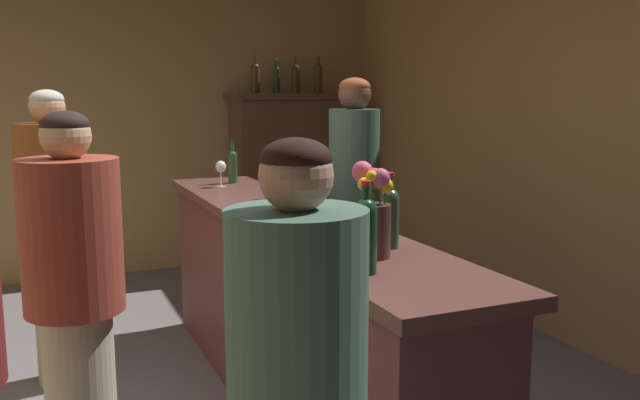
{
  "coord_description": "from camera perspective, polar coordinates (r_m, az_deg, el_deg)",
  "views": [
    {
      "loc": [
        -0.46,
        -2.94,
        1.61
      ],
      "look_at": [
        0.83,
        0.05,
        1.09
      ],
      "focal_mm": 37.51,
      "sensor_mm": 36.0,
      "label": 1
    }
  ],
  "objects": [
    {
      "name": "wall_back",
      "position": [
        6.17,
        -19.17,
        7.01
      ],
      "size": [
        5.41,
        0.12,
        2.87
      ],
      "primitive_type": "cube",
      "color": "#A68353",
      "rests_on": "ground"
    },
    {
      "name": "patron_in_grey",
      "position": [
        3.93,
        -21.69,
        -2.13
      ],
      "size": [
        0.37,
        0.37,
        1.63
      ],
      "rotation": [
        0.0,
        0.0,
        -0.34
      ],
      "color": "#9A9B83",
      "rests_on": "ground"
    },
    {
      "name": "wine_glass_rear",
      "position": [
        3.43,
        -1.86,
        0.96
      ],
      "size": [
        0.07,
        0.07,
        0.14
      ],
      "color": "white",
      "rests_on": "bar_counter"
    },
    {
      "name": "cheese_plate",
      "position": [
        2.68,
        -0.18,
        -3.49
      ],
      "size": [
        0.19,
        0.19,
        0.01
      ],
      "primitive_type": "cylinder",
      "color": "white",
      "rests_on": "bar_counter"
    },
    {
      "name": "flower_arrangement",
      "position": [
        2.43,
        4.48,
        -1.19
      ],
      "size": [
        0.14,
        0.16,
        0.35
      ],
      "color": "#452927",
      "rests_on": "bar_counter"
    },
    {
      "name": "wine_bottle_chardonnay",
      "position": [
        4.47,
        -7.47,
        3.04
      ],
      "size": [
        0.06,
        0.06,
        0.3
      ],
      "color": "#294D2E",
      "rests_on": "bar_counter"
    },
    {
      "name": "display_bottle_center",
      "position": [
        6.26,
        -2.08,
        10.46
      ],
      "size": [
        0.07,
        0.07,
        0.34
      ],
      "color": "#3F2E19",
      "rests_on": "display_cabinet"
    },
    {
      "name": "wine_glass_mid",
      "position": [
        4.29,
        -8.47,
        2.74
      ],
      "size": [
        0.07,
        0.07,
        0.17
      ],
      "color": "white",
      "rests_on": "bar_counter"
    },
    {
      "name": "wine_glass_front",
      "position": [
        3.77,
        -4.06,
        1.66
      ],
      "size": [
        0.07,
        0.07,
        0.14
      ],
      "color": "white",
      "rests_on": "bar_counter"
    },
    {
      "name": "bar_counter",
      "position": [
        3.42,
        -2.69,
        -9.62
      ],
      "size": [
        0.53,
        3.13,
        1.02
      ],
      "color": "brown",
      "rests_on": "ground"
    },
    {
      "name": "display_bottle_midleft",
      "position": [
        6.19,
        -3.73,
        10.36
      ],
      "size": [
        0.06,
        0.06,
        0.31
      ],
      "color": "#1B3422",
      "rests_on": "display_cabinet"
    },
    {
      "name": "wall_right",
      "position": [
        4.33,
        23.97,
        6.04
      ],
      "size": [
        0.12,
        6.43,
        2.87
      ],
      "primitive_type": "cube",
      "color": "#A68050",
      "rests_on": "ground"
    },
    {
      "name": "wine_bottle_merlot",
      "position": [
        2.58,
        5.95,
        -1.24
      ],
      "size": [
        0.07,
        0.07,
        0.29
      ],
      "color": "#284533",
      "rests_on": "bar_counter"
    },
    {
      "name": "patron_redhead",
      "position": [
        2.78,
        -20.17,
        -7.56
      ],
      "size": [
        0.38,
        0.38,
        1.55
      ],
      "rotation": [
        0.0,
        0.0,
        0.56
      ],
      "color": "#B0A790",
      "rests_on": "ground"
    },
    {
      "name": "bartender",
      "position": [
        4.05,
        2.9,
        -0.22
      ],
      "size": [
        0.3,
        0.3,
        1.7
      ],
      "rotation": [
        0.0,
        0.0,
        3.37
      ],
      "color": "#4D6342",
      "rests_on": "ground"
    },
    {
      "name": "display_bottle_left",
      "position": [
        6.12,
        -5.55,
        10.45
      ],
      "size": [
        0.08,
        0.08,
        0.33
      ],
      "color": "#45331D",
      "rests_on": "display_cabinet"
    },
    {
      "name": "display_bottle_midright",
      "position": [
        6.34,
        -0.16,
        10.51
      ],
      "size": [
        0.08,
        0.08,
        0.34
      ],
      "color": "#423517",
      "rests_on": "display_cabinet"
    },
    {
      "name": "wine_bottle_riesling",
      "position": [
        2.21,
        3.88,
        -2.72
      ],
      "size": [
        0.08,
        0.08,
        0.31
      ],
      "color": "#153E23",
      "rests_on": "bar_counter"
    },
    {
      "name": "display_cabinet",
      "position": [
        6.27,
        -2.8,
        2.05
      ],
      "size": [
        1.07,
        0.47,
        1.61
      ],
      "color": "#4F372A",
      "rests_on": "ground"
    }
  ]
}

